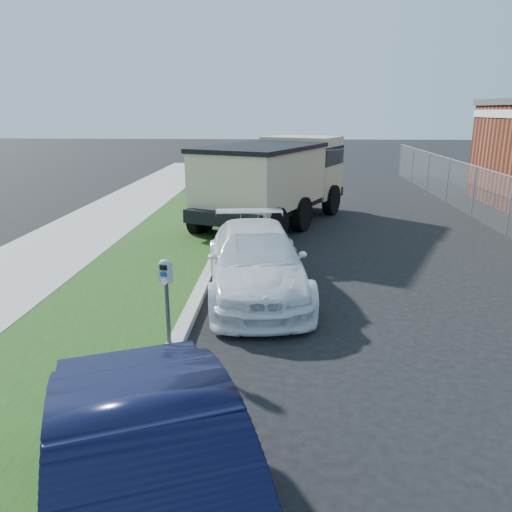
# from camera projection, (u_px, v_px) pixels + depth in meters

# --- Properties ---
(ground) EXTENTS (120.00, 120.00, 0.00)m
(ground) POSITION_uv_depth(u_px,v_px,m) (331.00, 326.00, 8.98)
(ground) COLOR black
(ground) RESTS_ON ground
(streetside) EXTENTS (6.12, 50.00, 0.15)m
(streetside) POSITION_uv_depth(u_px,v_px,m) (73.00, 281.00, 11.16)
(streetside) COLOR #97978F
(streetside) RESTS_ON ground
(chainlink_fence) EXTENTS (0.06, 30.06, 30.00)m
(chainlink_fence) POSITION_uv_depth(u_px,v_px,m) (512.00, 196.00, 15.01)
(chainlink_fence) COLOR slate
(chainlink_fence) RESTS_ON ground
(parking_meter) EXTENTS (0.22, 0.17, 1.41)m
(parking_meter) POSITION_uv_depth(u_px,v_px,m) (166.00, 284.00, 7.72)
(parking_meter) COLOR #3F4247
(parking_meter) RESTS_ON ground
(white_wagon) EXTENTS (2.59, 5.07, 1.41)m
(white_wagon) POSITION_uv_depth(u_px,v_px,m) (257.00, 260.00, 10.46)
(white_wagon) COLOR white
(white_wagon) RESTS_ON ground
(navy_sedan) EXTENTS (3.13, 4.71, 1.47)m
(navy_sedan) POSITION_uv_depth(u_px,v_px,m) (155.00, 505.00, 3.95)
(navy_sedan) COLOR black
(navy_sedan) RESTS_ON ground
(dump_truck) EXTENTS (5.25, 7.57, 2.80)m
(dump_truck) POSITION_uv_depth(u_px,v_px,m) (277.00, 176.00, 16.93)
(dump_truck) COLOR black
(dump_truck) RESTS_ON ground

